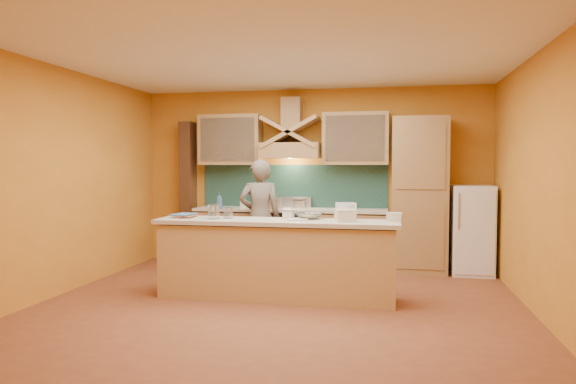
% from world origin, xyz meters
% --- Properties ---
extents(floor, '(5.50, 5.00, 0.01)m').
position_xyz_m(floor, '(0.00, 0.00, 0.00)').
color(floor, brown).
rests_on(floor, ground).
extents(ceiling, '(5.50, 5.00, 0.01)m').
position_xyz_m(ceiling, '(0.00, 0.00, 2.80)').
color(ceiling, white).
rests_on(ceiling, wall_back).
extents(wall_back, '(5.50, 0.02, 2.80)m').
position_xyz_m(wall_back, '(0.00, 2.50, 1.40)').
color(wall_back, orange).
rests_on(wall_back, floor).
extents(wall_front, '(5.50, 0.02, 2.80)m').
position_xyz_m(wall_front, '(0.00, -2.50, 1.40)').
color(wall_front, orange).
rests_on(wall_front, floor).
extents(wall_left, '(0.02, 5.00, 2.80)m').
position_xyz_m(wall_left, '(-2.75, 0.00, 1.40)').
color(wall_left, orange).
rests_on(wall_left, floor).
extents(wall_right, '(0.02, 5.00, 2.80)m').
position_xyz_m(wall_right, '(2.75, 0.00, 1.40)').
color(wall_right, orange).
rests_on(wall_right, floor).
extents(base_cabinet_left, '(1.10, 0.60, 0.86)m').
position_xyz_m(base_cabinet_left, '(-1.25, 2.20, 0.43)').
color(base_cabinet_left, '#A17849').
rests_on(base_cabinet_left, floor).
extents(base_cabinet_right, '(1.10, 0.60, 0.86)m').
position_xyz_m(base_cabinet_right, '(0.65, 2.20, 0.43)').
color(base_cabinet_right, '#A17849').
rests_on(base_cabinet_right, floor).
extents(counter_top, '(3.00, 0.62, 0.04)m').
position_xyz_m(counter_top, '(-0.30, 2.20, 0.90)').
color(counter_top, beige).
rests_on(counter_top, base_cabinet_left).
extents(stove, '(0.60, 0.58, 0.90)m').
position_xyz_m(stove, '(-0.30, 2.20, 0.45)').
color(stove, black).
rests_on(stove, floor).
extents(backsplash, '(3.00, 0.03, 0.70)m').
position_xyz_m(backsplash, '(-0.30, 2.48, 1.25)').
color(backsplash, '#193833').
rests_on(backsplash, wall_back).
extents(range_hood, '(0.92, 0.50, 0.24)m').
position_xyz_m(range_hood, '(-0.30, 2.25, 1.82)').
color(range_hood, '#A17849').
rests_on(range_hood, wall_back).
extents(hood_chimney, '(0.30, 0.30, 0.50)m').
position_xyz_m(hood_chimney, '(-0.30, 2.35, 2.40)').
color(hood_chimney, '#A17849').
rests_on(hood_chimney, wall_back).
extents(upper_cabinet_left, '(1.00, 0.35, 0.80)m').
position_xyz_m(upper_cabinet_left, '(-1.30, 2.33, 2.00)').
color(upper_cabinet_left, '#A17849').
rests_on(upper_cabinet_left, wall_back).
extents(upper_cabinet_right, '(1.00, 0.35, 0.80)m').
position_xyz_m(upper_cabinet_right, '(0.70, 2.33, 2.00)').
color(upper_cabinet_right, '#A17849').
rests_on(upper_cabinet_right, wall_back).
extents(pantry_column, '(0.80, 0.60, 2.30)m').
position_xyz_m(pantry_column, '(1.65, 2.20, 1.15)').
color(pantry_column, '#A17849').
rests_on(pantry_column, floor).
extents(fridge, '(0.58, 0.60, 1.30)m').
position_xyz_m(fridge, '(2.40, 2.20, 0.65)').
color(fridge, white).
rests_on(fridge, floor).
extents(trim_column_left, '(0.20, 0.30, 2.30)m').
position_xyz_m(trim_column_left, '(-2.05, 2.35, 1.15)').
color(trim_column_left, '#472816').
rests_on(trim_column_left, floor).
extents(island_body, '(2.80, 0.55, 0.88)m').
position_xyz_m(island_body, '(-0.10, 0.30, 0.44)').
color(island_body, tan).
rests_on(island_body, floor).
extents(island_top, '(2.90, 0.62, 0.05)m').
position_xyz_m(island_top, '(-0.10, 0.30, 0.92)').
color(island_top, beige).
rests_on(island_top, island_body).
extents(person, '(0.70, 0.56, 1.68)m').
position_xyz_m(person, '(-0.64, 1.64, 0.84)').
color(person, '#70665B').
rests_on(person, floor).
extents(pot_large, '(0.30, 0.30, 0.16)m').
position_xyz_m(pot_large, '(-0.52, 2.14, 0.98)').
color(pot_large, '#ADAEB4').
rests_on(pot_large, stove).
extents(pot_small, '(0.25, 0.25, 0.14)m').
position_xyz_m(pot_small, '(-0.18, 2.34, 0.97)').
color(pot_small, silver).
rests_on(pot_small, stove).
extents(soap_bottle_a, '(0.10, 0.10, 0.19)m').
position_xyz_m(soap_bottle_a, '(-1.07, 2.21, 1.02)').
color(soap_bottle_a, beige).
rests_on(soap_bottle_a, counter_top).
extents(soap_bottle_b, '(0.12, 0.12, 0.25)m').
position_xyz_m(soap_bottle_b, '(-1.37, 1.96, 1.05)').
color(soap_bottle_b, teal).
rests_on(soap_bottle_b, counter_top).
extents(bowl_back, '(0.25, 0.25, 0.07)m').
position_xyz_m(bowl_back, '(0.62, 2.24, 0.95)').
color(bowl_back, white).
rests_on(bowl_back, counter_top).
extents(dish_rack, '(0.34, 0.30, 0.10)m').
position_xyz_m(dish_rack, '(0.56, 2.25, 0.97)').
color(dish_rack, white).
rests_on(dish_rack, counter_top).
extents(book_lower, '(0.21, 0.28, 0.03)m').
position_xyz_m(book_lower, '(-1.36, 0.35, 0.96)').
color(book_lower, '#C16644').
rests_on(book_lower, island_top).
extents(book_upper, '(0.27, 0.34, 0.02)m').
position_xyz_m(book_upper, '(-1.41, 0.39, 0.98)').
color(book_upper, '#41688F').
rests_on(book_upper, island_top).
extents(jar_large, '(0.15, 0.15, 0.18)m').
position_xyz_m(jar_large, '(-0.86, 0.26, 1.03)').
color(jar_large, white).
rests_on(jar_large, island_top).
extents(jar_small, '(0.16, 0.16, 0.13)m').
position_xyz_m(jar_small, '(-0.72, 0.37, 1.01)').
color(jar_small, silver).
rests_on(jar_small, island_top).
extents(kitchen_scale, '(0.13, 0.13, 0.10)m').
position_xyz_m(kitchen_scale, '(0.03, 0.42, 0.99)').
color(kitchen_scale, silver).
rests_on(kitchen_scale, island_top).
extents(mixing_bowl, '(0.40, 0.40, 0.08)m').
position_xyz_m(mixing_bowl, '(0.27, 0.47, 0.98)').
color(mixing_bowl, white).
rests_on(mixing_bowl, island_top).
extents(cloth, '(0.25, 0.20, 0.02)m').
position_xyz_m(cloth, '(0.16, 0.31, 0.95)').
color(cloth, beige).
rests_on(cloth, island_top).
extents(grocery_bag_a, '(0.26, 0.24, 0.14)m').
position_xyz_m(grocery_bag_a, '(0.72, 0.26, 1.01)').
color(grocery_bag_a, beige).
rests_on(grocery_bag_a, island_top).
extents(grocery_bag_b, '(0.19, 0.15, 0.10)m').
position_xyz_m(grocery_bag_b, '(1.28, 0.38, 1.00)').
color(grocery_bag_b, beige).
rests_on(grocery_bag_b, island_top).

